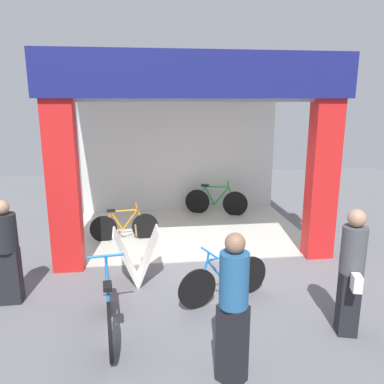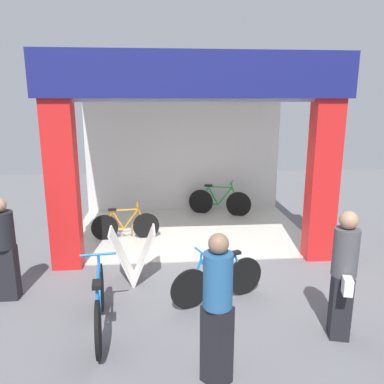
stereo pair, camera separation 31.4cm
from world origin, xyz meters
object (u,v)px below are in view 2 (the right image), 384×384
Objects in this scene: bicycle_parked_0 at (100,304)px; pedestrian_0 at (217,309)px; sandwich_board_sign at (133,255)px; bicycle_inside_0 at (125,225)px; bicycle_parked_1 at (218,280)px; pedestrian_1 at (344,274)px; pedestrian_2 at (2,248)px; bicycle_inside_1 at (219,202)px.

pedestrian_0 is (1.40, -1.07, 0.49)m from bicycle_parked_0.
sandwich_board_sign is 2.75m from pedestrian_0.
bicycle_inside_0 is 1.01× the size of bicycle_parked_1.
pedestrian_1 is at bearing -51.46° from bicycle_inside_0.
pedestrian_2 reaches higher than sandwich_board_sign.
sandwich_board_sign is at bearing -81.45° from bicycle_inside_0.
bicycle_inside_1 is at bearing 46.08° from pedestrian_2.
bicycle_inside_0 is 0.93× the size of bicycle_inside_1.
bicycle_parked_1 is (-0.71, -4.46, -0.03)m from bicycle_inside_1.
pedestrian_0 is (-0.28, -1.71, 0.53)m from bicycle_parked_1.
pedestrian_1 is (1.42, -1.03, 0.53)m from bicycle_parked_1.
bicycle_parked_1 is 1.83m from pedestrian_1.
bicycle_inside_1 is at bearing 64.92° from bicycle_parked_0.
sandwich_board_sign is at bearing 146.42° from pedestrian_1.
pedestrian_0 is at bearing -99.35° from bicycle_parked_1.
bicycle_parked_1 is 0.91× the size of pedestrian_2.
pedestrian_0 is (1.35, -4.52, 0.55)m from bicycle_inside_0.
pedestrian_0 reaches higher than bicycle_inside_0.
bicycle_parked_0 is (-0.05, -3.44, 0.06)m from bicycle_inside_0.
bicycle_parked_0 reaches higher than bicycle_inside_0.
pedestrian_1 is at bearing -33.58° from sandwich_board_sign.
pedestrian_2 reaches higher than bicycle_inside_0.
pedestrian_0 is 3.61m from pedestrian_2.
bicycle_parked_0 is at bearing 142.44° from pedestrian_0.
bicycle_parked_1 is at bearing 144.15° from pedestrian_1.
sandwich_board_sign is (-2.04, -3.66, 0.09)m from bicycle_inside_1.
bicycle_inside_0 is 2.87m from bicycle_inside_1.
bicycle_parked_0 is 1.03× the size of pedestrian_1.
sandwich_board_sign is at bearing -119.11° from bicycle_inside_1.
pedestrian_2 is (-3.24, 0.36, 0.49)m from bicycle_parked_1.
bicycle_parked_1 is at bearing 80.65° from pedestrian_0.
pedestrian_2 reaches higher than bicycle_inside_1.
bicycle_inside_1 is 5.71m from pedestrian_2.
pedestrian_0 is at bearing -34.91° from pedestrian_2.
pedestrian_0 is at bearing -67.28° from sandwich_board_sign.
bicycle_parked_1 reaches higher than bicycle_inside_0.
bicycle_inside_0 is at bearing 106.67° from pedestrian_0.
bicycle_inside_0 is 2.03m from sandwich_board_sign.
pedestrian_1 is (1.70, 0.68, -0.00)m from pedestrian_0.
pedestrian_2 is at bearing -133.92° from bicycle_inside_1.
pedestrian_2 is (-3.95, -4.10, 0.46)m from bicycle_inside_1.
pedestrian_0 is 1.83m from pedestrian_1.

